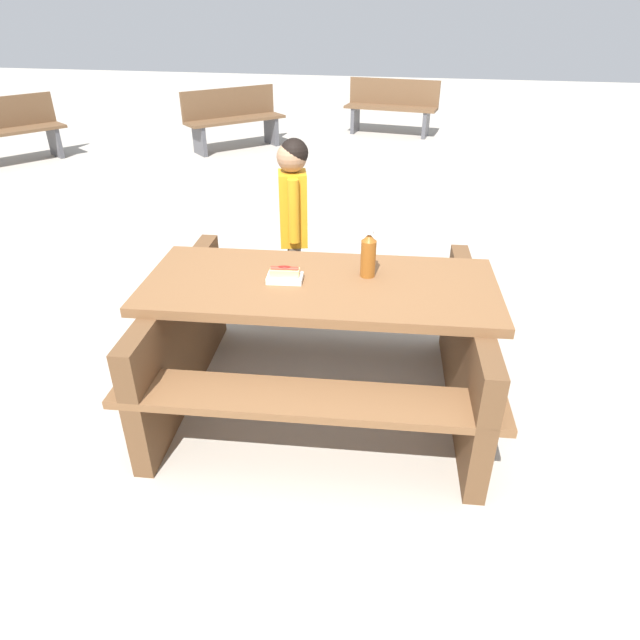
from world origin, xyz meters
TOP-DOWN VIEW (x-y plane):
  - ground_plane at (0.00, 0.00)m, footprint 30.00×30.00m
  - picnic_table at (0.00, 0.00)m, footprint 1.91×1.55m
  - soda_bottle at (-0.23, -0.12)m, footprint 0.08×0.08m
  - hotdog_tray at (0.18, 0.02)m, footprint 0.19×0.13m
  - child_in_coat at (0.35, -0.90)m, footprint 0.22×0.30m
  - park_bench_near at (2.44, -5.78)m, footprint 1.34×1.35m
  - park_bench_mid at (0.22, -7.28)m, footprint 1.54×0.61m
  - park_bench_far at (5.21, -4.36)m, footprint 1.18×1.46m

SIDE VIEW (x-z plane):
  - ground_plane at x=0.00m, z-range 0.00..0.00m
  - picnic_table at x=0.00m, z-range 0.07..0.82m
  - park_bench_near at x=2.44m, z-range 0.02..0.87m
  - park_bench_mid at x=0.22m, z-range 0.02..0.87m
  - park_bench_far at x=5.21m, z-range 0.02..0.87m
  - hotdog_tray at x=0.18m, z-range 0.74..0.82m
  - child_in_coat at x=0.35m, z-range 0.18..1.44m
  - soda_bottle at x=-0.23m, z-range 0.74..0.99m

